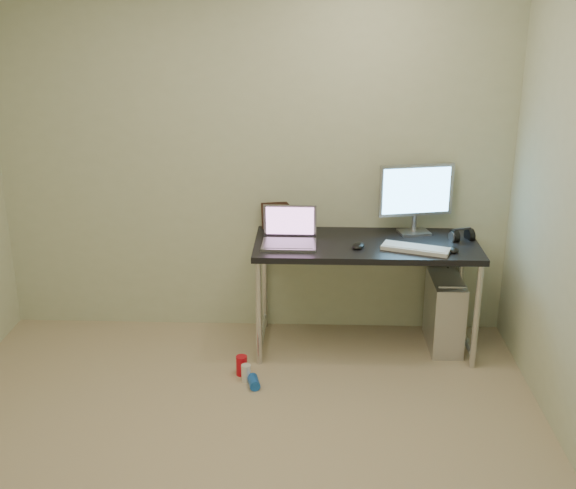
{
  "coord_description": "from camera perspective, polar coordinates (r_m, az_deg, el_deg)",
  "views": [
    {
      "loc": [
        0.41,
        -3.04,
        2.29
      ],
      "look_at": [
        0.26,
        1.08,
        0.85
      ],
      "focal_mm": 45.0,
      "sensor_mm": 36.0,
      "label": 1
    }
  ],
  "objects": [
    {
      "name": "picture_frame",
      "position": [
        4.99,
        -0.82,
        2.34
      ],
      "size": [
        0.23,
        0.11,
        0.18
      ],
      "primitive_type": "cube",
      "rotation": [
        -0.21,
        0.0,
        0.22
      ],
      "color": "black",
      "rests_on": "desk"
    },
    {
      "name": "wall_back",
      "position": [
        4.92,
        -2.75,
        7.02
      ],
      "size": [
        3.5,
        0.02,
        2.5
      ],
      "primitive_type": "cube",
      "color": "beige",
      "rests_on": "ground"
    },
    {
      "name": "webcam",
      "position": [
        4.92,
        1.4,
        2.15
      ],
      "size": [
        0.05,
        0.04,
        0.13
      ],
      "rotation": [
        0.0,
        0.0,
        -0.22
      ],
      "color": "silver",
      "rests_on": "desk"
    },
    {
      "name": "mouse_left",
      "position": [
        4.63,
        5.57,
        -0.0
      ],
      "size": [
        0.11,
        0.14,
        0.04
      ],
      "primitive_type": "ellipsoid",
      "rotation": [
        0.0,
        0.0,
        -0.32
      ],
      "color": "black",
      "rests_on": "desk"
    },
    {
      "name": "can_blue",
      "position": [
        4.51,
        -2.72,
        -10.8
      ],
      "size": [
        0.09,
        0.13,
        0.06
      ],
      "primitive_type": "cylinder",
      "rotation": [
        1.57,
        0.0,
        0.23
      ],
      "color": "blue",
      "rests_on": "ground"
    },
    {
      "name": "keyboard",
      "position": [
        4.63,
        10.05,
        -0.33
      ],
      "size": [
        0.44,
        0.27,
        0.03
      ],
      "primitive_type": "cube",
      "rotation": [
        0.0,
        0.0,
        -0.35
      ],
      "color": "silver",
      "rests_on": "desk"
    },
    {
      "name": "cable_b",
      "position": [
        5.18,
        12.39,
        -2.88
      ],
      "size": [
        0.02,
        0.11,
        0.71
      ],
      "primitive_type": "cylinder",
      "rotation": [
        0.14,
        0.0,
        0.09
      ],
      "color": "black",
      "rests_on": "ground"
    },
    {
      "name": "tower_computer",
      "position": [
        5.02,
        12.24,
        -5.23
      ],
      "size": [
        0.21,
        0.47,
        0.52
      ],
      "rotation": [
        0.0,
        0.0,
        0.01
      ],
      "color": "silver",
      "rests_on": "ground"
    },
    {
      "name": "desk",
      "position": [
        4.77,
        6.17,
        -0.8
      ],
      "size": [
        1.46,
        0.64,
        0.75
      ],
      "color": "black",
      "rests_on": "ground"
    },
    {
      "name": "headphones",
      "position": [
        4.89,
        13.59,
        0.67
      ],
      "size": [
        0.17,
        0.1,
        0.1
      ],
      "rotation": [
        0.0,
        0.0,
        0.31
      ],
      "color": "black",
      "rests_on": "desk"
    },
    {
      "name": "cable_a",
      "position": [
        5.17,
        11.39,
        -2.59
      ],
      "size": [
        0.01,
        0.16,
        0.69
      ],
      "primitive_type": "cylinder",
      "rotation": [
        0.21,
        0.0,
        0.0
      ],
      "color": "black",
      "rests_on": "ground"
    },
    {
      "name": "can_white",
      "position": [
        4.56,
        -3.32,
        -10.1
      ],
      "size": [
        0.07,
        0.07,
        0.11
      ],
      "primitive_type": "cylinder",
      "rotation": [
        0.0,
        0.0,
        0.13
      ],
      "color": "silver",
      "rests_on": "ground"
    },
    {
      "name": "laptop",
      "position": [
        4.67,
        0.11,
        0.74
      ],
      "size": [
        0.35,
        0.29,
        0.24
      ],
      "rotation": [
        0.0,
        0.0,
        -0.01
      ],
      "color": "#9E9EA5",
      "rests_on": "desk"
    },
    {
      "name": "floor",
      "position": [
        3.83,
        -4.7,
        -17.57
      ],
      "size": [
        3.5,
        3.5,
        0.0
      ],
      "primitive_type": "plane",
      "color": "tan",
      "rests_on": "ground"
    },
    {
      "name": "mouse_right",
      "position": [
        4.65,
        12.94,
        -0.35
      ],
      "size": [
        0.07,
        0.1,
        0.03
      ],
      "primitive_type": "ellipsoid",
      "rotation": [
        0.0,
        0.0,
        0.01
      ],
      "color": "black",
      "rests_on": "desk"
    },
    {
      "name": "can_red",
      "position": [
        4.63,
        -3.68,
        -9.52
      ],
      "size": [
        0.08,
        0.08,
        0.13
      ],
      "primitive_type": "cylinder",
      "rotation": [
        0.0,
        0.0,
        -0.15
      ],
      "color": "red",
      "rests_on": "ground"
    },
    {
      "name": "monitor",
      "position": [
        4.89,
        10.09,
        4.0
      ],
      "size": [
        0.5,
        0.19,
        0.48
      ],
      "rotation": [
        0.0,
        0.0,
        0.22
      ],
      "color": "#9E9EA5",
      "rests_on": "desk"
    }
  ]
}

